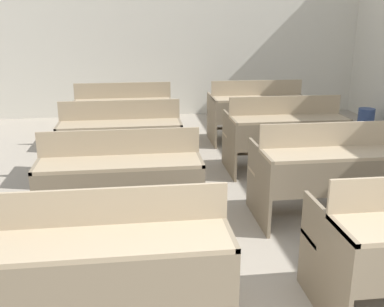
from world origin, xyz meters
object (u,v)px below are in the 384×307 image
Objects in this scene: bench_third_left at (121,138)px; bench_back_left at (124,113)px; wastepaper_bin at (366,117)px; bench_front_left at (111,260)px; bench_back_right at (257,110)px; bench_second_right at (331,170)px; bench_second_left at (121,180)px; bench_third_right at (285,132)px.

bench_third_left is 1.35m from bench_back_left.
bench_back_left is 4.14m from wastepaper_bin.
wastepaper_bin is at bearing 49.39° from bench_front_left.
bench_second_right is at bearing -90.58° from bench_back_right.
bench_back_left is at bearing 89.65° from bench_third_left.
bench_second_left is 1.00× the size of bench_back_right.
bench_front_left and bench_second_left have the same top height.
bench_third_right is at bearing 54.40° from bench_front_left.
bench_second_right and bench_third_right have the same top height.
bench_front_left is at bearing -144.99° from bench_second_right.
bench_back_left is at bearing 90.50° from bench_second_left.
bench_second_left is (0.03, 1.32, 0.00)m from bench_front_left.
bench_second_left is 5.30m from wastepaper_bin.
bench_front_left is 4.44m from bench_back_right.
bench_third_right is 2.99m from wastepaper_bin.
bench_second_left is at bearing -88.64° from bench_third_left.
bench_second_left is 1.00× the size of bench_third_right.
bench_back_right is at bearing 89.42° from bench_second_right.
bench_third_left is at bearing -90.35° from bench_back_left.
bench_third_right is 1.32m from bench_back_right.
bench_front_left and bench_back_right have the same top height.
bench_second_left is at bearing -125.42° from bench_back_right.
bench_third_left is 1.00× the size of bench_back_left.
bench_second_right is 1.00× the size of bench_third_left.
bench_front_left and bench_third_left have the same top height.
bench_third_right is 1.00× the size of bench_back_right.
bench_front_left is 4.62× the size of wastepaper_bin.
bench_third_right is at bearing -136.16° from wastepaper_bin.
bench_back_left is 1.00× the size of bench_back_right.
wastepaper_bin is (4.07, 2.08, -0.33)m from bench_third_left.
wastepaper_bin is (4.06, 0.73, -0.33)m from bench_back_left.
bench_back_right is (1.94, 1.34, 0.00)m from bench_third_left.
bench_front_left is at bearing -130.61° from wastepaper_bin.
bench_third_left is 4.62× the size of wastepaper_bin.
bench_back_right is at bearing 89.34° from bench_third_right.
bench_back_right is at bearing 64.19° from bench_front_left.
bench_front_left is 1.32m from bench_second_left.
bench_front_left is 1.00× the size of bench_back_left.
bench_third_right is (0.01, 1.34, 0.00)m from bench_second_right.
bench_third_right reaches higher than wastepaper_bin.
bench_front_left is 6.25m from wastepaper_bin.
bench_second_left reaches higher than wastepaper_bin.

